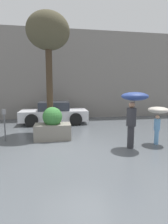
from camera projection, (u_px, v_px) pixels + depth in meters
The scene contains 8 objects.
ground_plane at pixel (74, 148), 6.04m from camera, with size 40.00×40.00×0.00m, color #51565B.
building_facade at pixel (64, 75), 12.00m from camera, with size 18.00×0.30×6.00m.
planter_box at pixel (53, 126), 7.10m from camera, with size 1.45×0.80×1.32m.
person_adult at pixel (134, 105), 5.98m from camera, with size 0.92×0.92×1.94m.
person_child at pixel (158, 114), 6.44m from camera, with size 0.75×0.75×1.39m.
parked_car_near at pixel (54, 113), 10.45m from camera, with size 3.88×1.99×1.28m.
street_tree at pixel (48, 34), 7.84m from camera, with size 1.95×1.95×5.45m.
parking_meter at pixel (4, 118), 6.76m from camera, with size 0.14×0.14×1.27m.
Camera 1 is at (-0.59, -5.80, 2.06)m, focal length 28.00 mm.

